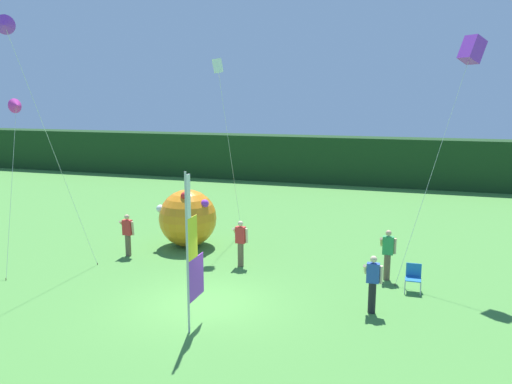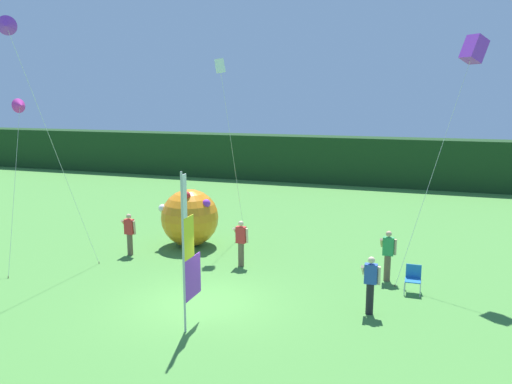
% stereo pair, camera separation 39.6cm
% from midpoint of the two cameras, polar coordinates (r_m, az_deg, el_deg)
% --- Properties ---
extents(ground_plane, '(120.00, 120.00, 0.00)m').
position_cam_midpoint_polar(ground_plane, '(15.94, -6.55, -12.32)').
color(ground_plane, '#478438').
extents(distant_treeline, '(80.00, 2.40, 3.37)m').
position_cam_midpoint_polar(distant_treeline, '(37.82, 8.23, 3.61)').
color(distant_treeline, '#193819').
rests_on(distant_treeline, ground).
extents(banner_flag, '(0.06, 1.03, 4.33)m').
position_cam_midpoint_polar(banner_flag, '(13.73, -7.98, -6.93)').
color(banner_flag, '#B7B7BC').
rests_on(banner_flag, ground).
extents(person_near_banner, '(0.55, 0.48, 1.75)m').
position_cam_midpoint_polar(person_near_banner, '(18.02, 13.89, -6.67)').
color(person_near_banner, brown).
rests_on(person_near_banner, ground).
extents(person_mid_field, '(0.55, 0.48, 1.72)m').
position_cam_midpoint_polar(person_mid_field, '(18.89, -2.34, -5.61)').
color(person_mid_field, brown).
rests_on(person_mid_field, ground).
extents(person_far_left, '(0.55, 0.48, 1.67)m').
position_cam_midpoint_polar(person_far_left, '(20.77, -14.68, -4.54)').
color(person_far_left, brown).
rests_on(person_far_left, ground).
extents(person_far_right, '(0.55, 0.48, 1.72)m').
position_cam_midpoint_polar(person_far_right, '(15.25, 12.17, -9.86)').
color(person_far_right, black).
rests_on(person_far_right, ground).
extents(inflatable_balloon, '(2.40, 2.40, 2.43)m').
position_cam_midpoint_polar(inflatable_balloon, '(21.55, -8.15, -2.89)').
color(inflatable_balloon, orange).
rests_on(inflatable_balloon, ground).
extents(folding_chair, '(0.51, 0.51, 0.89)m').
position_cam_midpoint_polar(folding_chair, '(17.34, 16.55, -8.97)').
color(folding_chair, '#BCBCC1').
rests_on(folding_chair, ground).
extents(kite_white_box_0, '(0.76, 1.81, 7.75)m').
position_cam_midpoint_polar(kite_white_box_0, '(21.51, -4.83, 13.72)').
color(kite_white_box_0, brown).
rests_on(kite_white_box_0, ground).
extents(kite_magenta_delta_1, '(1.34, 2.70, 6.16)m').
position_cam_midpoint_polar(kite_magenta_delta_1, '(21.29, -25.71, 8.55)').
color(kite_magenta_delta_1, brown).
rests_on(kite_magenta_delta_1, ground).
extents(kite_purple_box_2, '(2.50, 2.51, 8.20)m').
position_cam_midpoint_polar(kite_purple_box_2, '(18.81, 22.41, 14.42)').
color(kite_purple_box_2, brown).
rests_on(kite_purple_box_2, ground).
extents(kite_purple_delta_3, '(1.33, 2.86, 8.65)m').
position_cam_midpoint_polar(kite_purple_delta_3, '(18.06, -26.80, 16.09)').
color(kite_purple_delta_3, brown).
rests_on(kite_purple_delta_3, ground).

